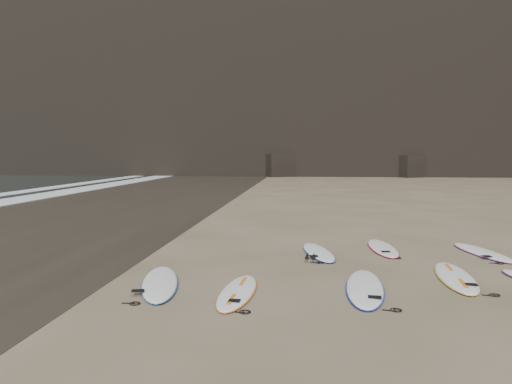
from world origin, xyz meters
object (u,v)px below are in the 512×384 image
(surfboard_1, at_px, (365,287))
(surfboard_2, at_px, (455,277))
(surfboard_5, at_px, (318,252))
(surfboard_11, at_px, (160,282))
(surfboard_7, at_px, (482,252))
(surfboard_0, at_px, (238,291))
(surfboard_6, at_px, (383,248))

(surfboard_1, distance_m, surfboard_2, 2.17)
(surfboard_5, height_order, surfboard_11, surfboard_11)
(surfboard_7, bearing_deg, surfboard_0, -155.30)
(surfboard_2, xyz_separation_m, surfboard_5, (-2.68, 2.30, -0.00))
(surfboard_6, bearing_deg, surfboard_11, -142.75)
(surfboard_6, height_order, surfboard_7, same)
(surfboard_1, xyz_separation_m, surfboard_6, (0.95, 4.02, -0.00))
(surfboard_0, bearing_deg, surfboard_6, 56.77)
(surfboard_2, bearing_deg, surfboard_6, 112.86)
(surfboard_0, distance_m, surfboard_1, 2.37)
(surfboard_11, bearing_deg, surfboard_0, -30.57)
(surfboard_1, height_order, surfboard_7, surfboard_1)
(surfboard_5, bearing_deg, surfboard_2, -51.61)
(surfboard_1, relative_size, surfboard_2, 1.03)
(surfboard_11, bearing_deg, surfboard_1, -13.76)
(surfboard_1, relative_size, surfboard_5, 1.12)
(surfboard_5, bearing_deg, surfboard_7, -5.75)
(surfboard_0, distance_m, surfboard_11, 1.64)
(surfboard_11, bearing_deg, surfboard_6, 25.75)
(surfboard_2, relative_size, surfboard_6, 1.05)
(surfboard_5, distance_m, surfboard_11, 4.56)
(surfboard_0, bearing_deg, surfboard_1, 14.60)
(surfboard_0, relative_size, surfboard_6, 0.95)
(surfboard_0, relative_size, surfboard_2, 0.90)
(surfboard_0, xyz_separation_m, surfboard_11, (-1.57, 0.47, 0.01))
(surfboard_6, bearing_deg, surfboard_0, -128.56)
(surfboard_0, distance_m, surfboard_7, 7.05)
(surfboard_6, xyz_separation_m, surfboard_11, (-4.85, -4.03, 0.00))
(surfboard_6, height_order, surfboard_11, surfboard_11)
(surfboard_1, xyz_separation_m, surfboard_2, (1.93, 0.99, -0.00))
(surfboard_7, bearing_deg, surfboard_5, 173.79)
(surfboard_2, distance_m, surfboard_7, 3.04)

